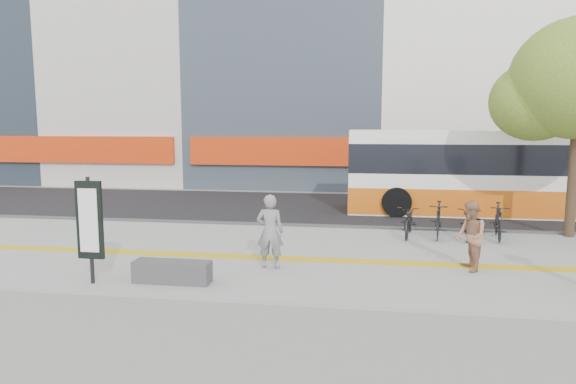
# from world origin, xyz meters

# --- Properties ---
(ground) EXTENTS (120.00, 120.00, 0.00)m
(ground) POSITION_xyz_m (0.00, 0.00, 0.00)
(ground) COLOR slate
(ground) RESTS_ON ground
(sidewalk) EXTENTS (40.00, 7.00, 0.08)m
(sidewalk) POSITION_xyz_m (0.00, 1.50, 0.04)
(sidewalk) COLOR gray
(sidewalk) RESTS_ON ground
(tactile_strip) EXTENTS (40.00, 0.45, 0.01)m
(tactile_strip) POSITION_xyz_m (0.00, 1.00, 0.09)
(tactile_strip) COLOR gold
(tactile_strip) RESTS_ON sidewalk
(street) EXTENTS (40.00, 8.00, 0.06)m
(street) POSITION_xyz_m (0.00, 9.00, 0.03)
(street) COLOR black
(street) RESTS_ON ground
(curb) EXTENTS (40.00, 0.25, 0.14)m
(curb) POSITION_xyz_m (0.00, 5.00, 0.07)
(curb) COLOR #38383A
(curb) RESTS_ON ground
(bench) EXTENTS (1.60, 0.45, 0.45)m
(bench) POSITION_xyz_m (-2.60, -1.20, 0.30)
(bench) COLOR #38383A
(bench) RESTS_ON sidewalk
(signboard) EXTENTS (0.55, 0.10, 2.20)m
(signboard) POSITION_xyz_m (-4.20, -1.51, 1.37)
(signboard) COLOR black
(signboard) RESTS_ON sidewalk
(bus) EXTENTS (11.46, 2.72, 3.05)m
(bus) POSITION_xyz_m (6.42, 8.50, 1.50)
(bus) COLOR white
(bus) RESTS_ON street
(bicycle_row) EXTENTS (3.28, 1.84, 1.03)m
(bicycle_row) POSITION_xyz_m (3.79, 4.00, 0.57)
(bicycle_row) COLOR black
(bicycle_row) RESTS_ON sidewalk
(seated_woman) EXTENTS (0.62, 0.41, 1.69)m
(seated_woman) POSITION_xyz_m (-0.80, 0.16, 0.93)
(seated_woman) COLOR black
(seated_woman) RESTS_ON sidewalk
(pedestrian_tan) EXTENTS (0.69, 0.84, 1.57)m
(pedestrian_tan) POSITION_xyz_m (3.63, 0.61, 0.87)
(pedestrian_tan) COLOR #9C6D4F
(pedestrian_tan) RESTS_ON sidewalk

